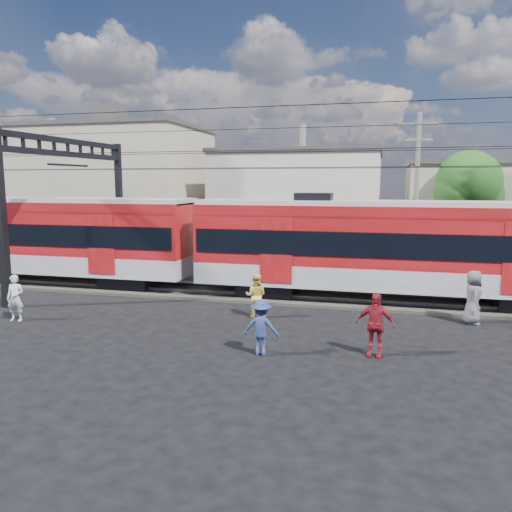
% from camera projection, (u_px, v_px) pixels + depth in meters
% --- Properties ---
extents(ground, '(120.00, 120.00, 0.00)m').
position_uv_depth(ground, '(219.00, 358.00, 14.03)').
color(ground, black).
rests_on(ground, ground).
extents(track_bed, '(70.00, 3.40, 0.12)m').
position_uv_depth(track_bed, '(277.00, 295.00, 21.69)').
color(track_bed, '#2D2823').
rests_on(track_bed, ground).
extents(rail_near, '(70.00, 0.12, 0.12)m').
position_uv_depth(rail_near, '(274.00, 296.00, 20.96)').
color(rail_near, '#59544C').
rests_on(rail_near, track_bed).
extents(rail_far, '(70.00, 0.12, 0.12)m').
position_uv_depth(rail_far, '(281.00, 289.00, 22.39)').
color(rail_far, '#59544C').
rests_on(rail_far, track_bed).
extents(commuter_train, '(50.30, 3.08, 4.17)m').
position_uv_depth(commuter_train, '(397.00, 245.00, 20.14)').
color(commuter_train, black).
rests_on(commuter_train, ground).
extents(catenary, '(70.00, 9.30, 7.52)m').
position_uv_depth(catenary, '(95.00, 177.00, 23.06)').
color(catenary, black).
rests_on(catenary, ground).
extents(building_west, '(14.28, 10.20, 9.30)m').
position_uv_depth(building_west, '(113.00, 185.00, 40.50)').
color(building_west, tan).
rests_on(building_west, ground).
extents(building_midwest, '(12.24, 12.24, 7.30)m').
position_uv_depth(building_midwest, '(302.00, 198.00, 39.86)').
color(building_midwest, beige).
rests_on(building_midwest, ground).
extents(utility_pole_mid, '(1.80, 0.24, 8.50)m').
position_uv_depth(utility_pole_mid, '(416.00, 189.00, 26.28)').
color(utility_pole_mid, slate).
rests_on(utility_pole_mid, ground).
extents(tree_near, '(3.82, 3.64, 6.72)m').
position_uv_depth(tree_near, '(472.00, 187.00, 28.45)').
color(tree_near, '#382619').
rests_on(tree_near, ground).
extents(pedestrian_a, '(0.66, 0.49, 1.67)m').
position_uv_depth(pedestrian_a, '(15.00, 298.00, 17.74)').
color(pedestrian_a, silver).
rests_on(pedestrian_a, ground).
extents(pedestrian_b, '(0.81, 0.64, 1.61)m').
position_uv_depth(pedestrian_b, '(256.00, 296.00, 18.24)').
color(pedestrian_b, '#E2C846').
rests_on(pedestrian_b, ground).
extents(pedestrian_c, '(1.06, 0.62, 1.62)m').
position_uv_depth(pedestrian_c, '(261.00, 328.00, 14.21)').
color(pedestrian_c, navy).
rests_on(pedestrian_c, ground).
extents(pedestrian_d, '(1.14, 0.59, 1.86)m').
position_uv_depth(pedestrian_d, '(375.00, 325.00, 14.10)').
color(pedestrian_d, maroon).
rests_on(pedestrian_d, ground).
extents(pedestrian_e, '(0.66, 0.96, 1.90)m').
position_uv_depth(pedestrian_e, '(473.00, 297.00, 17.34)').
color(pedestrian_e, '#545359').
rests_on(pedestrian_e, ground).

